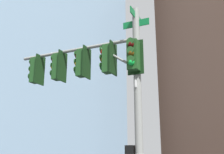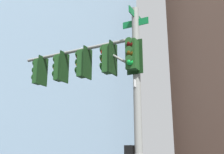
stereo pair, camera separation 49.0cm
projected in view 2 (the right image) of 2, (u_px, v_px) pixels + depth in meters
signal_pole_assembly at (99, 79)px, 9.61m from camera, size 4.33×3.35×7.34m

